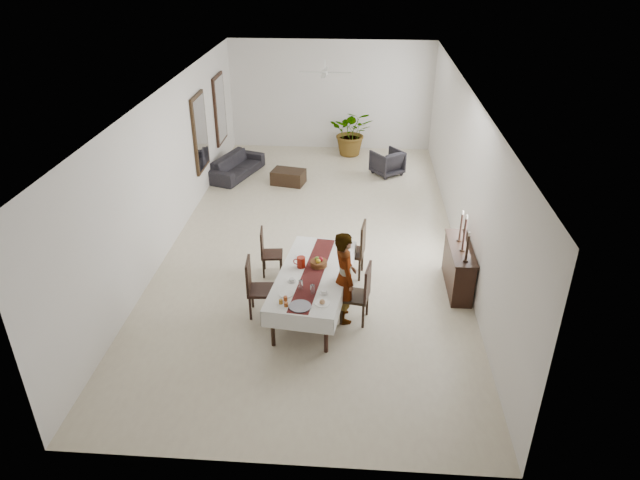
# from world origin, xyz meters

# --- Properties ---
(floor) EXTENTS (6.00, 12.00, 0.00)m
(floor) POSITION_xyz_m (0.00, 0.00, 0.00)
(floor) COLOR beige
(floor) RESTS_ON ground
(ceiling) EXTENTS (6.00, 12.00, 0.02)m
(ceiling) POSITION_xyz_m (0.00, 0.00, 3.20)
(ceiling) COLOR white
(ceiling) RESTS_ON wall_back
(wall_back) EXTENTS (6.00, 0.02, 3.20)m
(wall_back) POSITION_xyz_m (0.00, 6.00, 1.60)
(wall_back) COLOR white
(wall_back) RESTS_ON floor
(wall_front) EXTENTS (6.00, 0.02, 3.20)m
(wall_front) POSITION_xyz_m (0.00, -6.00, 1.60)
(wall_front) COLOR white
(wall_front) RESTS_ON floor
(wall_left) EXTENTS (0.02, 12.00, 3.20)m
(wall_left) POSITION_xyz_m (-3.00, 0.00, 1.60)
(wall_left) COLOR white
(wall_left) RESTS_ON floor
(wall_right) EXTENTS (0.02, 12.00, 3.20)m
(wall_right) POSITION_xyz_m (3.00, 0.00, 1.60)
(wall_right) COLOR white
(wall_right) RESTS_ON floor
(dining_table_top) EXTENTS (1.25, 2.44, 0.05)m
(dining_table_top) POSITION_xyz_m (0.18, -2.63, 0.71)
(dining_table_top) COLOR black
(dining_table_top) RESTS_ON table_leg_fl
(table_leg_fl) EXTENTS (0.08, 0.08, 0.68)m
(table_leg_fl) POSITION_xyz_m (-0.38, -3.68, 0.34)
(table_leg_fl) COLOR black
(table_leg_fl) RESTS_ON floor
(table_leg_fr) EXTENTS (0.08, 0.08, 0.68)m
(table_leg_fr) POSITION_xyz_m (0.47, -3.79, 0.34)
(table_leg_fr) COLOR black
(table_leg_fr) RESTS_ON floor
(table_leg_bl) EXTENTS (0.08, 0.08, 0.68)m
(table_leg_bl) POSITION_xyz_m (-0.12, -1.48, 0.34)
(table_leg_bl) COLOR black
(table_leg_bl) RESTS_ON floor
(table_leg_br) EXTENTS (0.08, 0.08, 0.68)m
(table_leg_br) POSITION_xyz_m (0.73, -1.58, 0.34)
(table_leg_br) COLOR black
(table_leg_br) RESTS_ON floor
(tablecloth_top) EXTENTS (1.44, 2.63, 0.01)m
(tablecloth_top) POSITION_xyz_m (0.18, -2.63, 0.74)
(tablecloth_top) COLOR white
(tablecloth_top) RESTS_ON dining_table_top
(tablecloth_drape_left) EXTENTS (0.31, 2.50, 0.29)m
(tablecloth_drape_left) POSITION_xyz_m (-0.39, -2.56, 0.59)
(tablecloth_drape_left) COLOR silver
(tablecloth_drape_left) RESTS_ON dining_table_top
(tablecloth_drape_right) EXTENTS (0.31, 2.50, 0.29)m
(tablecloth_drape_right) POSITION_xyz_m (0.74, -2.70, 0.59)
(tablecloth_drape_right) COLOR white
(tablecloth_drape_right) RESTS_ON dining_table_top
(tablecloth_drape_near) EXTENTS (1.14, 0.15, 0.29)m
(tablecloth_drape_near) POSITION_xyz_m (0.03, -3.88, 0.59)
(tablecloth_drape_near) COLOR silver
(tablecloth_drape_near) RESTS_ON dining_table_top
(tablecloth_drape_far) EXTENTS (1.14, 0.15, 0.29)m
(tablecloth_drape_far) POSITION_xyz_m (0.33, -1.39, 0.59)
(tablecloth_drape_far) COLOR silver
(tablecloth_drape_far) RESTS_ON dining_table_top
(table_runner) EXTENTS (0.63, 2.46, 0.00)m
(table_runner) POSITION_xyz_m (0.18, -2.63, 0.74)
(table_runner) COLOR maroon
(table_runner) RESTS_ON tablecloth_top
(red_pitcher) EXTENTS (0.16, 0.16, 0.20)m
(red_pitcher) POSITION_xyz_m (-0.05, -2.46, 0.84)
(red_pitcher) COLOR maroon
(red_pitcher) RESTS_ON tablecloth_top
(pitcher_handle) EXTENTS (0.12, 0.03, 0.12)m
(pitcher_handle) POSITION_xyz_m (-0.13, -2.45, 0.84)
(pitcher_handle) COLOR maroon
(pitcher_handle) RESTS_ON red_pitcher
(wine_glass_near) EXTENTS (0.07, 0.07, 0.17)m
(wine_glass_near) POSITION_xyz_m (0.22, -3.27, 0.83)
(wine_glass_near) COLOR silver
(wine_glass_near) RESTS_ON tablecloth_top
(wine_glass_mid) EXTENTS (0.07, 0.07, 0.17)m
(wine_glass_mid) POSITION_xyz_m (0.02, -3.15, 0.83)
(wine_glass_mid) COLOR white
(wine_glass_mid) RESTS_ON tablecloth_top
(teacup_right) EXTENTS (0.09, 0.09, 0.06)m
(teacup_right) POSITION_xyz_m (0.40, -3.25, 0.77)
(teacup_right) COLOR white
(teacup_right) RESTS_ON saucer_right
(saucer_right) EXTENTS (0.15, 0.15, 0.01)m
(saucer_right) POSITION_xyz_m (0.40, -3.25, 0.75)
(saucer_right) COLOR white
(saucer_right) RESTS_ON tablecloth_top
(teacup_left) EXTENTS (0.09, 0.09, 0.06)m
(teacup_left) POSITION_xyz_m (-0.15, -2.94, 0.77)
(teacup_left) COLOR silver
(teacup_left) RESTS_ON saucer_left
(saucer_left) EXTENTS (0.15, 0.15, 0.01)m
(saucer_left) POSITION_xyz_m (-0.15, -2.94, 0.75)
(saucer_left) COLOR silver
(saucer_left) RESTS_ON tablecloth_top
(plate_near_right) EXTENTS (0.23, 0.23, 0.01)m
(plate_near_right) POSITION_xyz_m (0.39, -3.54, 0.75)
(plate_near_right) COLOR white
(plate_near_right) RESTS_ON tablecloth_top
(bread_near_right) EXTENTS (0.09, 0.09, 0.09)m
(bread_near_right) POSITION_xyz_m (0.39, -3.54, 0.78)
(bread_near_right) COLOR tan
(bread_near_right) RESTS_ON plate_near_right
(plate_near_left) EXTENTS (0.23, 0.23, 0.01)m
(plate_near_left) POSITION_xyz_m (-0.20, -3.32, 0.75)
(plate_near_left) COLOR silver
(plate_near_left) RESTS_ON tablecloth_top
(plate_far_left) EXTENTS (0.23, 0.23, 0.01)m
(plate_far_left) POSITION_xyz_m (-0.07, -2.06, 0.75)
(plate_far_left) COLOR white
(plate_far_left) RESTS_ON tablecloth_top
(serving_tray) EXTENTS (0.35, 0.35, 0.02)m
(serving_tray) POSITION_xyz_m (0.05, -3.65, 0.75)
(serving_tray) COLOR #444349
(serving_tray) RESTS_ON tablecloth_top
(jam_jar_a) EXTENTS (0.06, 0.06, 0.07)m
(jam_jar_a) POSITION_xyz_m (-0.16, -3.65, 0.78)
(jam_jar_a) COLOR #8D4114
(jam_jar_a) RESTS_ON tablecloth_top
(jam_jar_b) EXTENTS (0.06, 0.06, 0.07)m
(jam_jar_b) POSITION_xyz_m (-0.25, -3.58, 0.78)
(jam_jar_b) COLOR #985F16
(jam_jar_b) RESTS_ON tablecloth_top
(jam_jar_c) EXTENTS (0.06, 0.06, 0.07)m
(jam_jar_c) POSITION_xyz_m (-0.19, -3.49, 0.78)
(jam_jar_c) COLOR #8F3914
(jam_jar_c) RESTS_ON tablecloth_top
(fruit_basket) EXTENTS (0.29, 0.29, 0.10)m
(fruit_basket) POSITION_xyz_m (0.25, -2.39, 0.79)
(fruit_basket) COLOR brown
(fruit_basket) RESTS_ON tablecloth_top
(fruit_red) EXTENTS (0.09, 0.09, 0.09)m
(fruit_red) POSITION_xyz_m (0.29, -2.38, 0.86)
(fruit_red) COLOR maroon
(fruit_red) RESTS_ON fruit_basket
(fruit_green) EXTENTS (0.08, 0.08, 0.08)m
(fruit_green) POSITION_xyz_m (0.22, -2.36, 0.86)
(fruit_green) COLOR olive
(fruit_green) RESTS_ON fruit_basket
(fruit_yellow) EXTENTS (0.08, 0.08, 0.08)m
(fruit_yellow) POSITION_xyz_m (0.25, -2.44, 0.86)
(fruit_yellow) COLOR gold
(fruit_yellow) RESTS_ON fruit_basket
(chair_right_near_seat) EXTENTS (0.53, 0.53, 0.05)m
(chair_right_near_seat) POSITION_xyz_m (0.90, -2.90, 0.48)
(chair_right_near_seat) COLOR black
(chair_right_near_seat) RESTS_ON chair_right_near_leg_fl
(chair_right_near_leg_fl) EXTENTS (0.05, 0.05, 0.45)m
(chair_right_near_leg_fl) POSITION_xyz_m (1.05, -3.11, 0.22)
(chair_right_near_leg_fl) COLOR black
(chair_right_near_leg_fl) RESTS_ON floor
(chair_right_near_leg_fr) EXTENTS (0.05, 0.05, 0.45)m
(chair_right_near_leg_fr) POSITION_xyz_m (1.11, -2.75, 0.22)
(chair_right_near_leg_fr) COLOR black
(chair_right_near_leg_fr) RESTS_ON floor
(chair_right_near_leg_bl) EXTENTS (0.05, 0.05, 0.45)m
(chair_right_near_leg_bl) POSITION_xyz_m (0.68, -3.05, 0.22)
(chair_right_near_leg_bl) COLOR black
(chair_right_near_leg_bl) RESTS_ON floor
(chair_right_near_leg_br) EXTENTS (0.05, 0.05, 0.45)m
(chair_right_near_leg_br) POSITION_xyz_m (0.75, -2.68, 0.22)
(chair_right_near_leg_br) COLOR black
(chair_right_near_leg_br) RESTS_ON floor
(chair_right_near_back) EXTENTS (0.12, 0.46, 0.58)m
(chair_right_near_back) POSITION_xyz_m (1.10, -2.93, 0.79)
(chair_right_near_back) COLOR black
(chair_right_near_back) RESTS_ON chair_right_near_seat
(chair_right_far_seat) EXTENTS (0.53, 0.53, 0.05)m
(chair_right_far_seat) POSITION_xyz_m (0.80, -1.44, 0.49)
(chair_right_far_seat) COLOR black
(chair_right_far_seat) RESTS_ON chair_right_far_leg_fl
(chair_right_far_leg_fl) EXTENTS (0.05, 0.05, 0.47)m
(chair_right_far_leg_fl) POSITION_xyz_m (0.97, -1.65, 0.23)
(chair_right_far_leg_fl) COLOR black
(chair_right_far_leg_fl) RESTS_ON floor
(chair_right_far_leg_fr) EXTENTS (0.05, 0.05, 0.47)m
(chair_right_far_leg_fr) POSITION_xyz_m (1.02, -1.27, 0.23)
(chair_right_far_leg_fr) COLOR black
(chair_right_far_leg_fr) RESTS_ON floor
(chair_right_far_leg_bl) EXTENTS (0.05, 0.05, 0.47)m
(chair_right_far_leg_bl) POSITION_xyz_m (0.58, -1.60, 0.23)
(chair_right_far_leg_bl) COLOR black
(chair_right_far_leg_bl) RESTS_ON floor
(chair_right_far_leg_br) EXTENTS (0.05, 0.05, 0.47)m
(chair_right_far_leg_br) POSITION_xyz_m (0.64, -1.22, 0.23)
(chair_right_far_leg_br) COLOR black
(chair_right_far_leg_br) RESTS_ON floor
(chair_right_far_back) EXTENTS (0.11, 0.47, 0.60)m
(chair_right_far_back) POSITION_xyz_m (1.02, -1.47, 0.82)
(chair_right_far_back) COLOR black
(chair_right_far_back) RESTS_ON chair_right_far_seat
(chair_left_near_seat) EXTENTS (0.48, 0.48, 0.05)m
(chair_left_near_seat) POSITION_xyz_m (-0.70, -2.83, 0.47)
(chair_left_near_seat) COLOR black
(chair_left_near_seat) RESTS_ON chair_left_near_leg_fl
(chair_left_near_leg_fl) EXTENTS (0.05, 0.05, 0.44)m
(chair_left_near_leg_fl) POSITION_xyz_m (-0.90, -2.66, 0.22)
(chair_left_near_leg_fl) COLOR black
(chair_left_near_leg_fl) RESTS_ON floor
(chair_left_near_leg_fr) EXTENTS (0.05, 0.05, 0.44)m
(chair_left_near_leg_fr) POSITION_xyz_m (-0.87, -3.02, 0.22)
(chair_left_near_leg_fr) COLOR black
(chair_left_near_leg_fr) RESTS_ON floor
(chair_left_near_leg_bl) EXTENTS (0.05, 0.05, 0.44)m
(chair_left_near_leg_bl) POSITION_xyz_m (-0.53, -2.63, 0.22)
(chair_left_near_leg_bl) COLOR black
(chair_left_near_leg_bl) RESTS_ON floor
(chair_left_near_leg_br) EXTENTS (0.05, 0.05, 0.44)m
(chair_left_near_leg_br) POSITION_xyz_m (-0.50, -3.00, 0.22)
(chair_left_near_leg_br) COLOR black
(chair_left_near_leg_br) RESTS_ON floor
(chair_left_near_back) EXTENTS (0.08, 0.45, 0.57)m
(chair_left_near_back) POSITION_xyz_m (-0.90, -2.84, 0.78)
(chair_left_near_back) COLOR black
(chair_left_near_back) RESTS_ON chair_left_near_seat
(chair_left_far_seat) EXTENTS (0.44, 0.44, 0.05)m
(chair_left_far_seat) POSITION_xyz_m (-0.71, -1.50, 0.42)
(chair_left_far_seat) COLOR black
(chair_left_far_seat) RESTS_ON chair_left_far_leg_fl
(chair_left_far_leg_fl) EXTENTS (0.04, 0.04, 0.40)m
(chair_left_far_leg_fl) POSITION_xyz_m (-0.89, -1.35, 0.20)
(chair_left_far_leg_fl) COLOR black
(chair_left_far_leg_fl) RESTS_ON floor
(chair_left_far_leg_fr) EXTENTS (0.04, 0.04, 0.40)m
(chair_left_far_leg_fr) POSITION_xyz_m (-0.86, -1.68, 0.20)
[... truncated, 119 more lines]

